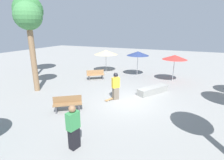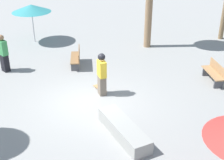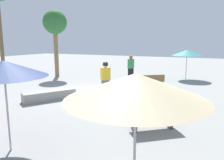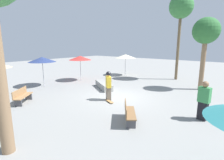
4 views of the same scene
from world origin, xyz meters
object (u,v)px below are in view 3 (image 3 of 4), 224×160
object	(u,v)px
skater_main	(105,77)
shade_umbrella_teal	(187,53)
bystander_watching	(131,67)
concrete_ledge	(49,95)
shade_umbrella_navy	(4,69)
bench_far	(153,118)
bench_near	(151,81)
palm_tree_center_left	(55,24)
skateboard	(112,93)
shade_umbrella_tan	(136,86)

from	to	relation	value
skater_main	shade_umbrella_teal	world-z (taller)	shade_umbrella_teal
shade_umbrella_teal	bystander_watching	size ratio (longest dim) A/B	1.24
concrete_ledge	bystander_watching	bearing A→B (deg)	167.80
shade_umbrella_navy	bench_far	bearing A→B (deg)	133.18
bench_far	shade_umbrella_navy	bearing A→B (deg)	-175.30
skater_main	bystander_watching	xyz separation A→B (m)	(-5.21, -0.44, -0.07)
bench_far	shade_umbrella_navy	world-z (taller)	shade_umbrella_navy
bench_near	bench_far	distance (m)	6.56
palm_tree_center_left	shade_umbrella_teal	bearing A→B (deg)	107.53
skater_main	bench_near	world-z (taller)	skater_main
skateboard	bench_near	bearing A→B (deg)	-9.82
skateboard	shade_umbrella_tan	size ratio (longest dim) A/B	0.32
shade_umbrella_teal	palm_tree_center_left	distance (m)	10.50
bench_near	shade_umbrella_navy	xyz separation A→B (m)	(9.25, -1.40, 1.77)
skateboard	concrete_ledge	bearing A→B (deg)	159.84
concrete_ledge	shade_umbrella_navy	xyz separation A→B (m)	(4.43, 2.47, 1.96)
shade_umbrella_navy	skater_main	bearing A→B (deg)	-176.24
bystander_watching	shade_umbrella_tan	bearing A→B (deg)	33.62
skateboard	concrete_ledge	size ratio (longest dim) A/B	0.32
bench_far	palm_tree_center_left	world-z (taller)	palm_tree_center_left
shade_umbrella_tan	concrete_ledge	bearing A→B (deg)	-127.69
skateboard	concrete_ledge	distance (m)	3.36
concrete_ledge	shade_umbrella_navy	distance (m)	5.44
skater_main	bystander_watching	size ratio (longest dim) A/B	1.00
shade_umbrella_navy	shade_umbrella_tan	xyz separation A→B (m)	(0.23, 3.56, -0.10)
skater_main	palm_tree_center_left	bearing A→B (deg)	97.95
shade_umbrella_tan	shade_umbrella_navy	bearing A→B (deg)	-93.68
skater_main	bystander_watching	world-z (taller)	bystander_watching
bench_far	palm_tree_center_left	distance (m)	13.04
skateboard	palm_tree_center_left	xyz separation A→B (m)	(-3.60, -6.67, 4.16)
bench_near	bench_far	bearing A→B (deg)	-110.60
bench_far	shade_umbrella_teal	size ratio (longest dim) A/B	0.68
concrete_ledge	skateboard	bearing A→B (deg)	136.56
skater_main	palm_tree_center_left	world-z (taller)	palm_tree_center_left
bench_near	bystander_watching	distance (m)	3.44
bench_near	palm_tree_center_left	distance (m)	9.14
skateboard	bystander_watching	bearing A→B (deg)	31.52
skateboard	shade_umbrella_tan	world-z (taller)	shade_umbrella_tan
bench_near	skateboard	bearing A→B (deg)	-158.91
shade_umbrella_navy	palm_tree_center_left	distance (m)	12.65
skater_main	concrete_ledge	world-z (taller)	skater_main
bench_far	shade_umbrella_tan	world-z (taller)	shade_umbrella_tan
bench_far	shade_umbrella_navy	xyz separation A→B (m)	(2.93, -3.12, 1.77)
skater_main	shade_umbrella_navy	xyz separation A→B (m)	(6.58, 0.43, 1.22)
palm_tree_center_left	bystander_watching	size ratio (longest dim) A/B	2.93
shade_umbrella_tan	palm_tree_center_left	xyz separation A→B (m)	(-10.69, -10.39, 2.12)
skateboard	shade_umbrella_teal	xyz separation A→B (m)	(-6.69, 3.12, 1.96)
palm_tree_center_left	skateboard	bearing A→B (deg)	61.66
skateboard	shade_umbrella_navy	xyz separation A→B (m)	(6.86, 0.16, 2.14)
concrete_ledge	bench_far	distance (m)	5.79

